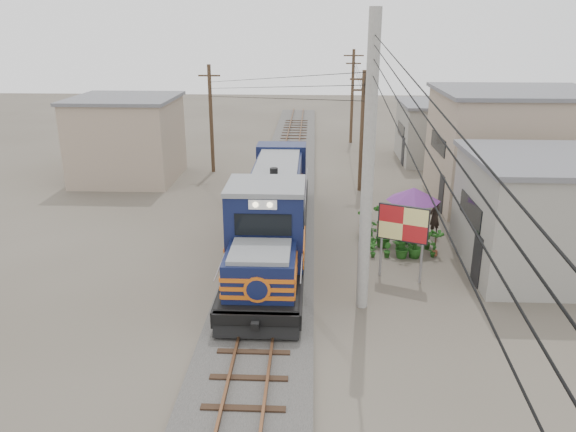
{
  "coord_description": "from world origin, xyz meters",
  "views": [
    {
      "loc": [
        1.7,
        -18.4,
        9.57
      ],
      "look_at": [
        0.73,
        2.78,
        2.2
      ],
      "focal_mm": 35.0,
      "sensor_mm": 36.0,
      "label": 1
    }
  ],
  "objects_px": {
    "locomotive": "(273,213)",
    "vendor": "(435,217)",
    "market_umbrella": "(414,194)",
    "billboard": "(403,226)"
  },
  "relations": [
    {
      "from": "locomotive",
      "to": "vendor",
      "type": "bearing_deg",
      "value": 15.97
    },
    {
      "from": "locomotive",
      "to": "vendor",
      "type": "height_order",
      "value": "locomotive"
    },
    {
      "from": "billboard",
      "to": "market_umbrella",
      "type": "relative_size",
      "value": 1.14
    },
    {
      "from": "locomotive",
      "to": "market_umbrella",
      "type": "height_order",
      "value": "locomotive"
    },
    {
      "from": "billboard",
      "to": "market_umbrella",
      "type": "bearing_deg",
      "value": 98.04
    },
    {
      "from": "market_umbrella",
      "to": "locomotive",
      "type": "bearing_deg",
      "value": -171.35
    },
    {
      "from": "billboard",
      "to": "market_umbrella",
      "type": "height_order",
      "value": "billboard"
    },
    {
      "from": "billboard",
      "to": "vendor",
      "type": "xyz_separation_m",
      "value": [
        2.3,
        4.98,
        -1.33
      ]
    },
    {
      "from": "locomotive",
      "to": "market_umbrella",
      "type": "relative_size",
      "value": 5.92
    },
    {
      "from": "locomotive",
      "to": "market_umbrella",
      "type": "distance_m",
      "value": 6.28
    }
  ]
}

